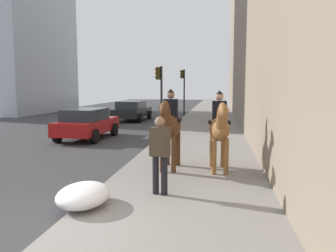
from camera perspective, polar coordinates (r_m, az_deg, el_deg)
sidewalk_slab at (r=5.56m, az=0.00°, el=-18.87°), size 120.00×3.99×0.12m
mounted_horse_near at (r=9.51m, az=0.34°, el=0.14°), size 2.15×0.61×2.28m
mounted_horse_far at (r=9.40m, az=8.63°, el=-0.24°), size 2.15×0.69×2.23m
pedestrian_greeting at (r=7.30m, az=-1.37°, el=-4.07°), size 0.33×0.44×1.70m
car_near_lane at (r=16.31m, az=-13.49°, el=0.48°), size 4.05×2.08×1.44m
car_mid_lane at (r=24.66m, az=-6.04°, el=2.65°), size 4.39×2.20×1.44m
traffic_light_near_curb at (r=19.29m, az=-1.38°, el=6.54°), size 0.20×0.44×3.60m
traffic_light_far_curb at (r=29.18m, az=2.57°, el=6.94°), size 0.20×0.44×3.91m
snow_pile_near at (r=6.96m, az=-14.04°, el=-11.21°), size 1.30×1.00×0.45m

